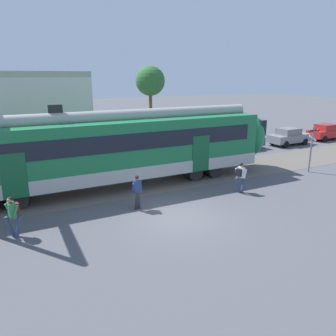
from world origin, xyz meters
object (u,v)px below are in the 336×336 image
object	(u,v)px
pedestrian_white	(241,175)
parked_car_red	(326,132)
pedestrian_green	(13,213)
parked_car_blue	(241,141)
parked_car_grey	(289,136)
crossing_signal	(312,142)
pedestrian_navy	(137,190)

from	to	relation	value
pedestrian_white	parked_car_red	xyz separation A→B (m)	(17.36, 8.40, -0.21)
pedestrian_green	parked_car_blue	bearing A→B (deg)	25.59
pedestrian_green	pedestrian_white	size ratio (longest dim) A/B	1.00
pedestrian_green	parked_car_grey	bearing A→B (deg)	19.50
parked_car_blue	parked_car_grey	distance (m)	5.18
pedestrian_green	pedestrian_white	distance (m)	11.10
pedestrian_white	crossing_signal	distance (m)	6.75
pedestrian_green	pedestrian_navy	bearing A→B (deg)	4.45
pedestrian_white	pedestrian_green	bearing A→B (deg)	-179.75
parked_car_blue	pedestrian_white	bearing A→B (deg)	-128.85
pedestrian_navy	parked_car_blue	world-z (taller)	pedestrian_navy
parked_car_grey	pedestrian_navy	bearing A→B (deg)	-156.43
pedestrian_navy	crossing_signal	bearing A→B (deg)	3.44
pedestrian_navy	pedestrian_white	size ratio (longest dim) A/B	1.00
parked_car_grey	crossing_signal	distance (m)	9.02
pedestrian_white	parked_car_red	world-z (taller)	pedestrian_white
pedestrian_green	parked_car_red	world-z (taller)	pedestrian_green
parked_car_blue	parked_car_red	distance (m)	10.45
pedestrian_white	parked_car_red	distance (m)	19.28
pedestrian_navy	pedestrian_white	world-z (taller)	same
pedestrian_green	parked_car_red	xyz separation A→B (m)	(28.46, 8.44, -0.21)
parked_car_grey	pedestrian_green	bearing A→B (deg)	-160.50
pedestrian_green	parked_car_red	distance (m)	29.68
parked_car_grey	crossing_signal	world-z (taller)	crossing_signal
pedestrian_white	crossing_signal	world-z (taller)	crossing_signal
parked_car_blue	parked_car_red	bearing A→B (deg)	-0.97
pedestrian_green	parked_car_grey	world-z (taller)	pedestrian_green
parked_car_blue	crossing_signal	xyz separation A→B (m)	(-0.33, -7.46, 1.23)
parked_car_grey	parked_car_blue	bearing A→B (deg)	175.40
parked_car_blue	parked_car_grey	world-z (taller)	same
parked_car_red	crossing_signal	xyz separation A→B (m)	(-10.78, -7.29, 1.23)
parked_car_grey	pedestrian_white	bearing A→B (deg)	-145.95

